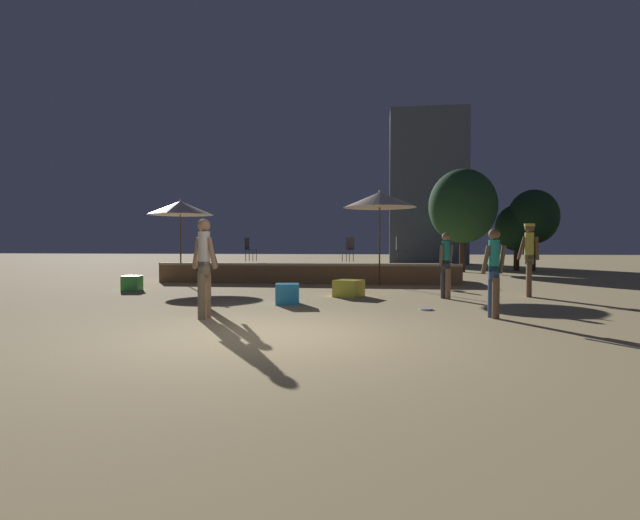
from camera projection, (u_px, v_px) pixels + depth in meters
name	position (u px, v px, depth m)	size (l,w,h in m)	color
ground_plane	(269.00, 335.00, 7.31)	(120.00, 120.00, 0.00)	tan
wooden_deck	(311.00, 272.00, 18.21)	(10.37, 2.88, 0.69)	olive
patio_umbrella_0	(380.00, 200.00, 16.08)	(2.36, 2.36, 3.10)	brown
patio_umbrella_1	(180.00, 208.00, 17.44)	(2.27, 2.27, 2.92)	brown
cube_seat_0	(132.00, 283.00, 14.31)	(0.53, 0.53, 0.43)	#4CC651
cube_seat_1	(349.00, 288.00, 12.73)	(0.82, 0.82, 0.43)	yellow
cube_seat_2	(287.00, 294.00, 11.15)	(0.61, 0.61, 0.45)	#2D9EDB
person_0	(204.00, 264.00, 8.91)	(0.54, 0.30, 1.79)	#997051
person_1	(446.00, 264.00, 12.21)	(0.40, 0.33, 1.62)	#997051
person_2	(205.00, 264.00, 10.37)	(0.49, 0.29, 1.71)	#3F3F47
person_3	(494.00, 271.00, 8.99)	(0.48, 0.28, 1.62)	brown
person_4	(529.00, 254.00, 12.63)	(0.54, 0.31, 1.87)	brown
bistro_chair_0	(349.00, 247.00, 18.49)	(0.45, 0.46, 0.90)	#47474C
bistro_chair_1	(399.00, 247.00, 16.94)	(0.40, 0.40, 0.90)	#2D3338
bistro_chair_2	(249.00, 247.00, 18.90)	(0.42, 0.41, 0.90)	#2D3338
frisbee_disc	(426.00, 309.00, 10.13)	(0.26, 0.26, 0.03)	white
background_tree_0	(533.00, 217.00, 24.80)	(2.45, 2.45, 4.06)	#3D2B1C
background_tree_1	(517.00, 228.00, 25.14)	(2.12, 2.12, 3.34)	#3D2B1C
background_tree_2	(463.00, 206.00, 23.96)	(3.24, 3.24, 4.96)	#3D2B1C
distant_building	(428.00, 188.00, 34.10)	(5.15, 3.09, 10.38)	#4C5666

